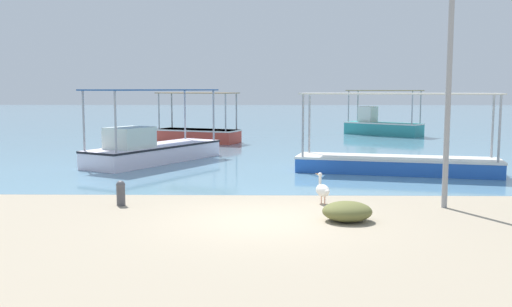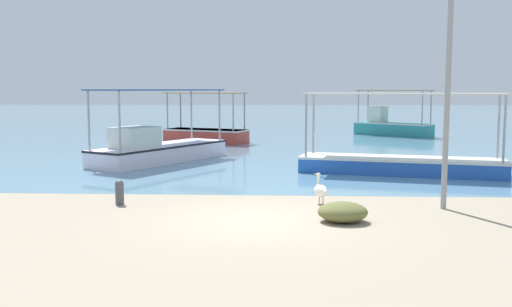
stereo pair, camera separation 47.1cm
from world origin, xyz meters
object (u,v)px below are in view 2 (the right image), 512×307
(fishing_boat_outer, at_px, (400,159))
(pelican, at_px, (321,190))
(lamp_post, at_px, (448,82))
(net_pile, at_px, (343,212))
(fishing_boat_near_right, at_px, (206,132))
(mooring_bollard, at_px, (120,191))
(fishing_boat_far_left, at_px, (391,125))
(fishing_boat_near_left, at_px, (157,147))

(fishing_boat_outer, bearing_deg, pelican, -119.59)
(lamp_post, bearing_deg, net_pile, -149.75)
(fishing_boat_outer, relative_size, net_pile, 6.45)
(fishing_boat_near_right, bearing_deg, pelican, -72.83)
(mooring_bollard, distance_m, net_pile, 5.74)
(fishing_boat_outer, xyz_separation_m, pelican, (-3.14, -5.53, -0.13))
(fishing_boat_outer, xyz_separation_m, net_pile, (-2.78, -7.45, -0.28))
(pelican, distance_m, net_pile, 1.96)
(fishing_boat_outer, height_order, pelican, fishing_boat_outer)
(mooring_bollard, xyz_separation_m, net_pile, (5.50, -1.64, -0.12))
(pelican, bearing_deg, fishing_boat_near_right, 107.17)
(pelican, bearing_deg, fishing_boat_far_left, 75.03)
(pelican, distance_m, mooring_bollard, 5.14)
(fishing_boat_near_right, bearing_deg, fishing_boat_far_left, 24.99)
(fishing_boat_outer, relative_size, lamp_post, 1.30)
(lamp_post, bearing_deg, fishing_boat_near_right, 115.40)
(fishing_boat_near_right, relative_size, fishing_boat_far_left, 1.02)
(fishing_boat_outer, xyz_separation_m, mooring_bollard, (-8.27, -5.81, -0.16))
(fishing_boat_far_left, xyz_separation_m, pelican, (-5.93, -22.20, -0.30))
(fishing_boat_outer, distance_m, pelican, 6.36)
(fishing_boat_outer, xyz_separation_m, fishing_boat_far_left, (2.80, 16.67, 0.17))
(pelican, bearing_deg, lamp_post, -7.28)
(net_pile, bearing_deg, fishing_boat_far_left, 76.99)
(fishing_boat_near_left, distance_m, lamp_post, 12.72)
(fishing_boat_outer, distance_m, mooring_bollard, 10.11)
(pelican, bearing_deg, mooring_bollard, -176.90)
(fishing_boat_outer, bearing_deg, mooring_bollard, -144.94)
(fishing_boat_near_right, xyz_separation_m, mooring_bollard, (0.11, -17.26, -0.20))
(net_pile, bearing_deg, pelican, 100.68)
(fishing_boat_far_left, distance_m, pelican, 22.98)
(fishing_boat_near_left, height_order, lamp_post, lamp_post)
(lamp_post, relative_size, mooring_bollard, 8.63)
(pelican, height_order, mooring_bollard, pelican)
(fishing_boat_far_left, bearing_deg, fishing_boat_outer, -99.52)
(fishing_boat_near_left, relative_size, net_pile, 5.91)
(pelican, relative_size, mooring_bollard, 1.25)
(fishing_boat_near_left, xyz_separation_m, lamp_post, (9.05, -8.59, 2.50))
(fishing_boat_outer, distance_m, fishing_boat_near_right, 14.20)
(lamp_post, bearing_deg, fishing_boat_far_left, 82.59)
(fishing_boat_near_left, distance_m, fishing_boat_far_left, 18.42)
(fishing_boat_outer, height_order, fishing_boat_far_left, fishing_boat_far_left)
(fishing_boat_near_right, xyz_separation_m, fishing_boat_far_left, (11.18, 5.21, 0.13))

